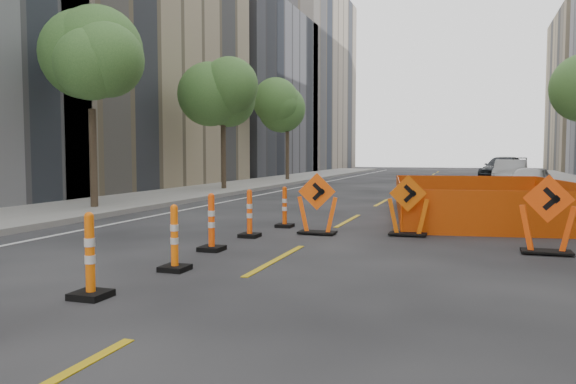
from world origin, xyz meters
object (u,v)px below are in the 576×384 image
(channelizer_6, at_px, (250,213))
(chevron_sign_right, at_px, (548,215))
(parked_car_far, at_px, (503,169))
(parked_car_near, at_px, (530,182))
(channelizer_5, at_px, (211,222))
(parked_car_mid, at_px, (510,173))
(channelizer_7, at_px, (285,207))
(channelizer_4, at_px, (174,238))
(chevron_sign_center, at_px, (408,206))
(channelizer_3, at_px, (90,255))
(chevron_sign_left, at_px, (317,204))

(channelizer_6, height_order, chevron_sign_right, chevron_sign_right)
(chevron_sign_right, bearing_deg, parked_car_far, 105.78)
(parked_car_near, bearing_deg, chevron_sign_right, -79.32)
(parked_car_far, bearing_deg, channelizer_5, -86.45)
(parked_car_mid, bearing_deg, channelizer_7, -101.17)
(channelizer_4, height_order, chevron_sign_center, chevron_sign_center)
(parked_car_far, bearing_deg, chevron_sign_right, -75.52)
(channelizer_3, xyz_separation_m, channelizer_5, (-0.07, 3.72, -0.01))
(chevron_sign_left, height_order, chevron_sign_center, chevron_sign_left)
(channelizer_3, height_order, chevron_sign_center, chevron_sign_center)
(chevron_sign_left, relative_size, chevron_sign_right, 0.96)
(channelizer_5, xyz_separation_m, channelizer_6, (0.04, 1.86, -0.02))
(channelizer_5, distance_m, chevron_sign_center, 4.64)
(channelizer_5, height_order, parked_car_mid, parked_car_mid)
(channelizer_3, height_order, channelizer_6, channelizer_3)
(channelizer_5, bearing_deg, parked_car_far, 77.79)
(channelizer_3, xyz_separation_m, parked_car_near, (7.01, 19.73, 0.11))
(channelizer_6, xyz_separation_m, parked_car_mid, (6.74, 21.96, 0.22))
(chevron_sign_left, height_order, parked_car_far, parked_car_far)
(chevron_sign_center, bearing_deg, chevron_sign_left, 178.89)
(parked_car_near, bearing_deg, chevron_sign_left, -98.85)
(channelizer_6, relative_size, chevron_sign_right, 0.72)
(channelizer_5, height_order, parked_car_far, parked_car_far)
(channelizer_5, bearing_deg, chevron_sign_right, 14.98)
(channelizer_7, bearing_deg, channelizer_4, -89.91)
(channelizer_7, bearing_deg, channelizer_3, -91.32)
(channelizer_3, bearing_deg, chevron_sign_left, 78.77)
(chevron_sign_center, relative_size, parked_car_near, 0.35)
(channelizer_7, relative_size, chevron_sign_left, 0.73)
(chevron_sign_left, xyz_separation_m, parked_car_mid, (5.41, 21.04, 0.04))
(chevron_sign_right, xyz_separation_m, parked_car_mid, (0.65, 22.18, 0.01))
(channelizer_4, bearing_deg, chevron_sign_center, 58.02)
(parked_car_mid, xyz_separation_m, parked_car_far, (0.01, 7.53, 0.06))
(chevron_sign_center, relative_size, parked_car_far, 0.25)
(parked_car_mid, bearing_deg, chevron_sign_right, -84.86)
(channelizer_4, distance_m, channelizer_5, 1.87)
(chevron_sign_left, height_order, parked_car_mid, parked_car_mid)
(parked_car_mid, bearing_deg, chevron_sign_center, -92.48)
(channelizer_3, distance_m, channelizer_7, 7.43)
(chevron_sign_right, bearing_deg, chevron_sign_center, 167.71)
(chevron_sign_center, height_order, parked_car_near, chevron_sign_center)
(channelizer_7, bearing_deg, parked_car_mid, 72.00)
(channelizer_4, bearing_deg, parked_car_near, 69.08)
(channelizer_4, xyz_separation_m, channelizer_7, (-0.01, 5.57, -0.01))
(chevron_sign_left, distance_m, chevron_sign_right, 4.89)
(channelizer_7, bearing_deg, parked_car_far, 76.69)
(channelizer_4, xyz_separation_m, channelizer_6, (-0.22, 3.72, 0.00))
(channelizer_5, xyz_separation_m, parked_car_near, (7.08, 16.02, 0.12))
(channelizer_3, bearing_deg, parked_car_mid, 76.32)
(chevron_sign_left, distance_m, parked_car_far, 29.08)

